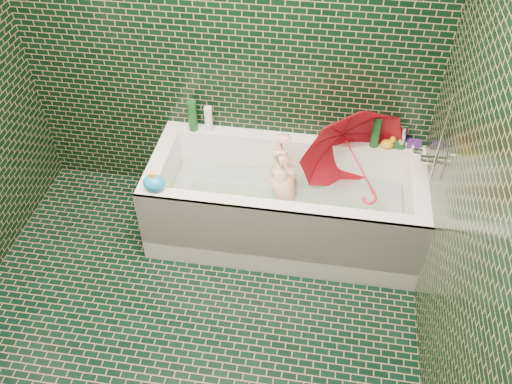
% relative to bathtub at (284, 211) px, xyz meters
% --- Properties ---
extents(floor, '(2.80, 2.80, 0.00)m').
position_rel_bathtub_xyz_m(floor, '(-0.45, -1.01, -0.21)').
color(floor, black).
rests_on(floor, ground).
extents(wall_back, '(2.80, 0.00, 2.80)m').
position_rel_bathtub_xyz_m(wall_back, '(-0.45, 0.39, 1.04)').
color(wall_back, black).
rests_on(wall_back, floor).
extents(wall_right, '(0.00, 2.80, 2.80)m').
position_rel_bathtub_xyz_m(wall_right, '(0.85, -1.01, 1.04)').
color(wall_right, black).
rests_on(wall_right, floor).
extents(bathtub, '(1.70, 0.75, 0.55)m').
position_rel_bathtub_xyz_m(bathtub, '(0.00, 0.00, 0.00)').
color(bathtub, white).
rests_on(bathtub, floor).
extents(bath_mat, '(1.35, 0.47, 0.01)m').
position_rel_bathtub_xyz_m(bath_mat, '(0.00, 0.02, -0.06)').
color(bath_mat, '#4EBD25').
rests_on(bath_mat, bathtub).
extents(water, '(1.48, 0.53, 0.00)m').
position_rel_bathtub_xyz_m(water, '(0.00, 0.02, 0.09)').
color(water, silver).
rests_on(water, bathtub).
extents(faucet, '(0.18, 0.19, 0.55)m').
position_rel_bathtub_xyz_m(faucet, '(0.81, 0.01, 0.56)').
color(faucet, silver).
rests_on(faucet, wall_right).
extents(child, '(0.87, 0.38, 0.30)m').
position_rel_bathtub_xyz_m(child, '(0.01, 0.04, 0.10)').
color(child, '#F3B498').
rests_on(child, bathtub).
extents(umbrella, '(1.00, 0.98, 0.87)m').
position_rel_bathtub_xyz_m(umbrella, '(0.43, 0.09, 0.37)').
color(umbrella, red).
rests_on(umbrella, bathtub).
extents(soap_bottle_a, '(0.10, 0.10, 0.25)m').
position_rel_bathtub_xyz_m(soap_bottle_a, '(0.74, 0.34, 0.34)').
color(soap_bottle_a, white).
rests_on(soap_bottle_a, bathtub).
extents(soap_bottle_b, '(0.11, 0.11, 0.21)m').
position_rel_bathtub_xyz_m(soap_bottle_b, '(0.78, 0.35, 0.34)').
color(soap_bottle_b, '#401E72').
rests_on(soap_bottle_b, bathtub).
extents(soap_bottle_c, '(0.15, 0.15, 0.17)m').
position_rel_bathtub_xyz_m(soap_bottle_c, '(0.66, 0.32, 0.34)').
color(soap_bottle_c, '#13431B').
rests_on(soap_bottle_c, bathtub).
extents(bottle_right_tall, '(0.07, 0.07, 0.23)m').
position_rel_bathtub_xyz_m(bottle_right_tall, '(0.52, 0.34, 0.45)').
color(bottle_right_tall, '#13431B').
rests_on(bottle_right_tall, bathtub).
extents(bottle_right_pump, '(0.06, 0.06, 0.16)m').
position_rel_bathtub_xyz_m(bottle_right_pump, '(0.69, 0.35, 0.42)').
color(bottle_right_pump, silver).
rests_on(bottle_right_pump, bathtub).
extents(bottle_left_tall, '(0.07, 0.07, 0.22)m').
position_rel_bathtub_xyz_m(bottle_left_tall, '(-0.65, 0.33, 0.45)').
color(bottle_left_tall, '#13431B').
rests_on(bottle_left_tall, bathtub).
extents(bottle_left_short, '(0.06, 0.06, 0.18)m').
position_rel_bathtub_xyz_m(bottle_left_short, '(-0.55, 0.33, 0.43)').
color(bottle_left_short, white).
rests_on(bottle_left_short, bathtub).
extents(rubber_duck, '(0.11, 0.08, 0.09)m').
position_rel_bathtub_xyz_m(rubber_duck, '(0.61, 0.32, 0.38)').
color(rubber_duck, yellow).
rests_on(rubber_duck, bathtub).
extents(bath_toy, '(0.14, 0.12, 0.13)m').
position_rel_bathtub_xyz_m(bath_toy, '(-0.73, -0.29, 0.39)').
color(bath_toy, '#1781D7').
rests_on(bath_toy, bathtub).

